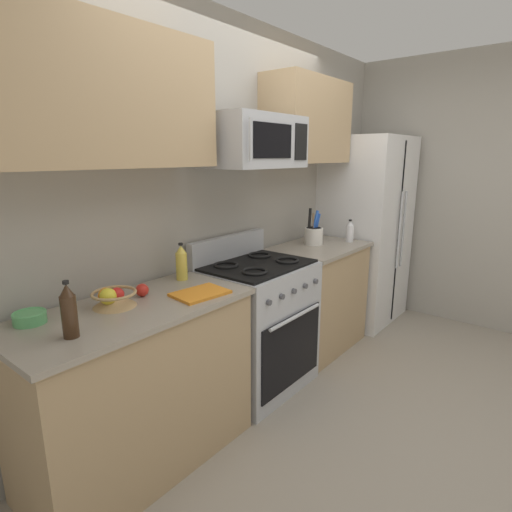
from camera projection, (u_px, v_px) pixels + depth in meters
ground_plane at (341, 420)px, 2.63m from camera, size 16.00×16.00×0.00m
wall_back at (218, 206)px, 2.96m from camera, size 8.00×0.10×2.60m
counter_left at (139, 387)px, 2.18m from camera, size 1.24×0.60×0.91m
range_oven at (257, 324)px, 2.94m from camera, size 0.76×0.64×1.09m
counter_right at (317, 296)px, 3.57m from camera, size 0.89×0.60×0.91m
refrigerator at (365, 230)px, 4.13m from camera, size 0.86×0.71×1.83m
wall_right at (455, 192)px, 4.03m from camera, size 0.10×8.00×2.60m
microwave at (254, 142)px, 2.65m from camera, size 0.69×0.44×0.33m
upper_cabinets_left at (97, 97)px, 1.91m from camera, size 1.23×0.34×0.66m
upper_cabinets_right at (308, 122)px, 3.32m from camera, size 0.88×0.34×0.66m
utensil_crock at (314, 235)px, 3.50m from camera, size 0.16×0.16×0.31m
fruit_basket at (113, 298)px, 2.06m from camera, size 0.22×0.22×0.11m
apple_loose at (142, 290)px, 2.21m from camera, size 0.07×0.07×0.07m
cutting_board at (200, 293)px, 2.24m from camera, size 0.31×0.24×0.02m
bottle_soy at (69, 312)px, 1.70m from camera, size 0.06×0.06×0.25m
bottle_vinegar at (350, 232)px, 3.61m from camera, size 0.07×0.07×0.20m
bottle_oil at (181, 263)px, 2.50m from camera, size 0.07×0.07×0.23m
prep_bowl at (30, 317)px, 1.86m from camera, size 0.14×0.14×0.05m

